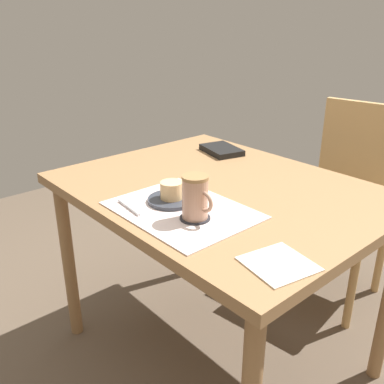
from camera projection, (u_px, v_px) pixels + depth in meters
name	position (u px, v px, depth m)	size (l,w,h in m)	color
ground_plane	(216.00, 353.00, 1.77)	(4.40, 4.40, 0.02)	brown
dining_table	(220.00, 207.00, 1.51)	(1.09, 0.85, 0.73)	#997047
wooden_chair	(346.00, 197.00, 2.00)	(0.47, 0.47, 0.92)	tan
placemat	(182.00, 210.00, 1.29)	(0.43, 0.33, 0.00)	silver
pastry_plate	(171.00, 200.00, 1.35)	(0.15, 0.15, 0.01)	#333842
pastry	(171.00, 190.00, 1.33)	(0.07, 0.07, 0.05)	#E5BC7F
coffee_coaster	(195.00, 218.00, 1.23)	(0.09, 0.09, 0.01)	#232328
coffee_mug	(196.00, 197.00, 1.21)	(0.11, 0.08, 0.13)	tan
teaspoon	(129.00, 207.00, 1.30)	(0.01, 0.01, 0.13)	silver
paper_napkin	(279.00, 264.00, 1.01)	(0.15, 0.15, 0.00)	silver
small_book	(222.00, 150.00, 1.83)	(0.18, 0.12, 0.02)	black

